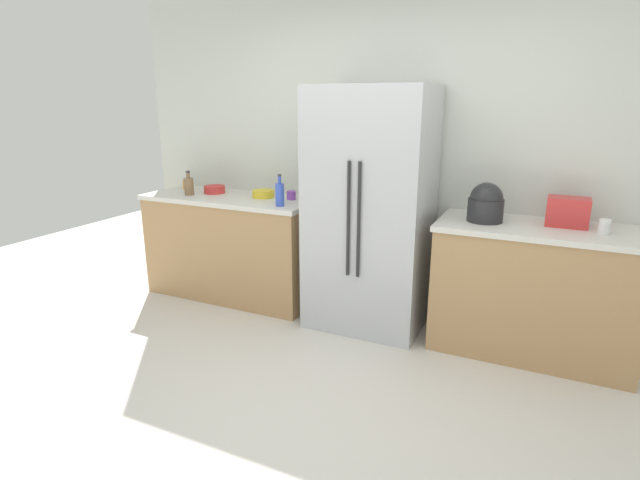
{
  "coord_description": "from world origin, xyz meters",
  "views": [
    {
      "loc": [
        1.2,
        -2.14,
        1.77
      ],
      "look_at": [
        -0.02,
        0.44,
        0.96
      ],
      "focal_mm": 27.86,
      "sensor_mm": 36.0,
      "label": 1
    }
  ],
  "objects": [
    {
      "name": "cup_c",
      "position": [
        -2.0,
        1.6,
        0.98
      ],
      "size": [
        0.07,
        0.07,
        0.08
      ],
      "primitive_type": "cylinder",
      "color": "orange",
      "rests_on": "counter_left"
    },
    {
      "name": "toaster",
      "position": [
        1.31,
        1.55,
        1.03
      ],
      "size": [
        0.27,
        0.18,
        0.2
      ],
      "primitive_type": "cube",
      "color": "red",
      "rests_on": "counter_right"
    },
    {
      "name": "bowl_b",
      "position": [
        -1.62,
        1.54,
        0.97
      ],
      "size": [
        0.19,
        0.19,
        0.07
      ],
      "primitive_type": "cylinder",
      "color": "red",
      "rests_on": "counter_left"
    },
    {
      "name": "bottle_a",
      "position": [
        -0.78,
        1.29,
        1.04
      ],
      "size": [
        0.07,
        0.07,
        0.26
      ],
      "color": "blue",
      "rests_on": "counter_left"
    },
    {
      "name": "ground_plane",
      "position": [
        0.0,
        0.0,
        0.0
      ],
      "size": [
        9.85,
        9.85,
        0.0
      ],
      "primitive_type": "plane",
      "color": "beige"
    },
    {
      "name": "bowl_a",
      "position": [
        -1.1,
        1.54,
        0.97
      ],
      "size": [
        0.19,
        0.19,
        0.06
      ],
      "primitive_type": "cylinder",
      "color": "yellow",
      "rests_on": "counter_left"
    },
    {
      "name": "counter_right",
      "position": [
        1.16,
        1.47,
        0.47
      ],
      "size": [
        1.36,
        0.65,
        0.94
      ],
      "color": "tan",
      "rests_on": "ground_plane"
    },
    {
      "name": "counter_left",
      "position": [
        -1.4,
        1.47,
        0.47
      ],
      "size": [
        1.59,
        0.65,
        0.94
      ],
      "color": "tan",
      "rests_on": "ground_plane"
    },
    {
      "name": "refrigerator",
      "position": [
        -0.06,
        1.43,
        0.94
      ],
      "size": [
        0.9,
        0.71,
        1.87
      ],
      "color": "#B7BABF",
      "rests_on": "ground_plane"
    },
    {
      "name": "rice_cooker",
      "position": [
        0.79,
        1.45,
        1.06
      ],
      "size": [
        0.25,
        0.25,
        0.28
      ],
      "color": "#262628",
      "rests_on": "counter_right"
    },
    {
      "name": "bottle_b",
      "position": [
        -1.77,
        1.36,
        1.02
      ],
      "size": [
        0.08,
        0.08,
        0.22
      ],
      "color": "brown",
      "rests_on": "counter_left"
    },
    {
      "name": "cup_a",
      "position": [
        -0.83,
        1.57,
        0.97
      ],
      "size": [
        0.08,
        0.08,
        0.07
      ],
      "primitive_type": "cylinder",
      "color": "purple",
      "rests_on": "counter_left"
    },
    {
      "name": "cup_b",
      "position": [
        1.53,
        1.41,
        0.99
      ],
      "size": [
        0.07,
        0.07,
        0.1
      ],
      "primitive_type": "cylinder",
      "color": "white",
      "rests_on": "counter_right"
    },
    {
      "name": "kitchen_back_panel",
      "position": [
        0.0,
        1.84,
        1.43
      ],
      "size": [
        4.92,
        0.1,
        2.86
      ],
      "primitive_type": "cube",
      "color": "silver",
      "rests_on": "ground_plane"
    }
  ]
}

